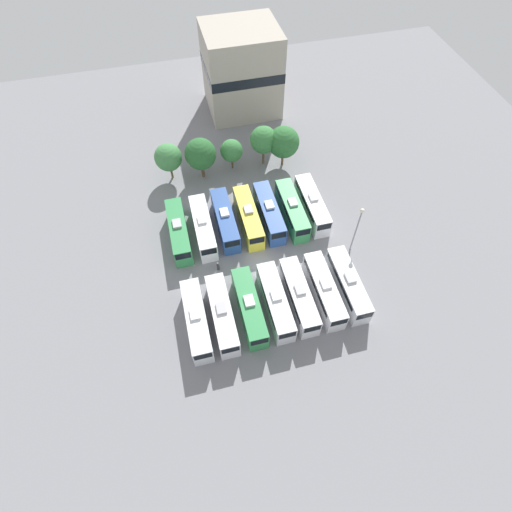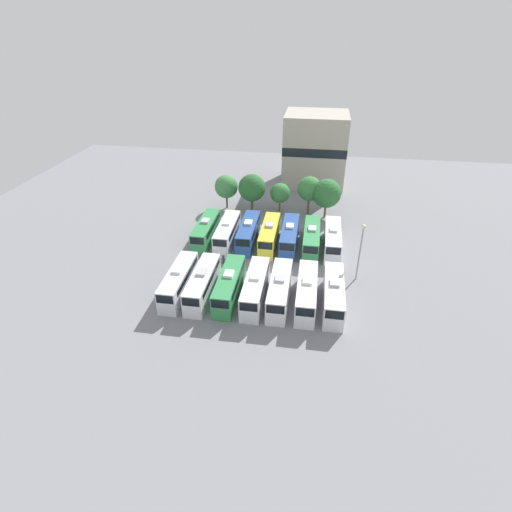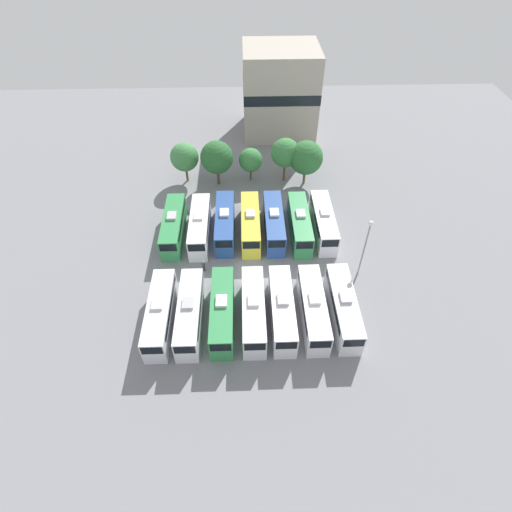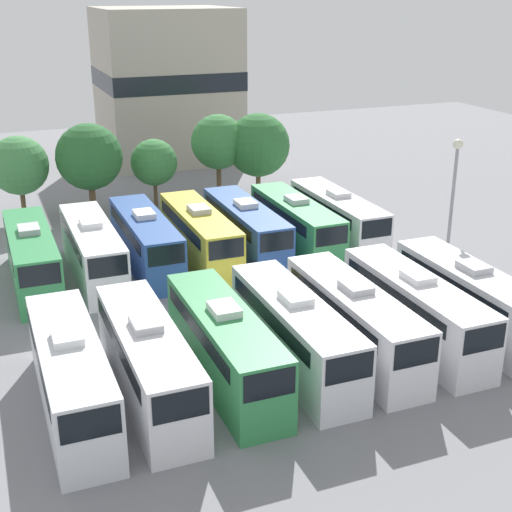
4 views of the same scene
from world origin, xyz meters
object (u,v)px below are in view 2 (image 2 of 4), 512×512
(bus_8, at_px, (227,232))
(bus_6, at_px, (333,294))
(bus_0, at_px, (179,280))
(bus_13, at_px, (332,239))
(bus_7, at_px, (206,230))
(bus_4, at_px, (280,289))
(tree_3, at_px, (310,189))
(bus_9, at_px, (248,232))
(depot_building, at_px, (315,149))
(bus_5, at_px, (307,291))
(bus_11, at_px, (290,235))
(tree_1, at_px, (252,188))
(bus_12, at_px, (311,238))
(tree_2, at_px, (280,193))
(light_pole, at_px, (361,244))
(bus_1, at_px, (203,283))
(bus_3, at_px, (255,287))
(tree_0, at_px, (226,187))
(bus_2, at_px, (229,284))
(tree_4, at_px, (327,193))
(bus_10, at_px, (269,234))
(worker_person, at_px, (223,259))

(bus_8, bearing_deg, bus_6, -40.45)
(bus_0, bearing_deg, bus_13, 36.24)
(bus_6, height_order, bus_7, same)
(bus_4, relative_size, tree_3, 1.45)
(bus_9, relative_size, depot_building, 0.70)
(bus_5, xyz_separation_m, bus_11, (-3.41, 14.84, 0.00))
(tree_1, height_order, depot_building, depot_building)
(bus_12, bearing_deg, tree_2, 115.82)
(light_pole, bearing_deg, bus_0, -163.94)
(bus_1, relative_size, bus_3, 1.00)
(tree_0, bearing_deg, bus_13, -33.40)
(bus_5, relative_size, bus_6, 1.00)
(bus_9, height_order, bus_13, same)
(bus_2, relative_size, bus_8, 1.00)
(bus_8, distance_m, tree_0, 14.00)
(bus_4, height_order, bus_13, same)
(bus_3, distance_m, tree_4, 28.22)
(tree_1, bearing_deg, bus_5, -66.87)
(bus_0, bearing_deg, bus_8, 77.02)
(bus_10, distance_m, worker_person, 9.29)
(bus_1, relative_size, depot_building, 0.70)
(bus_4, bearing_deg, bus_10, 102.19)
(bus_13, bearing_deg, bus_0, -143.76)
(tree_3, bearing_deg, bus_13, -71.35)
(bus_2, height_order, bus_10, same)
(bus_4, bearing_deg, bus_1, -179.00)
(bus_3, height_order, bus_5, same)
(worker_person, bearing_deg, bus_10, 48.81)
(bus_12, xyz_separation_m, light_pole, (6.66, -7.84, 3.90))
(bus_7, relative_size, tree_0, 1.60)
(bus_10, bearing_deg, bus_8, -178.00)
(tree_0, relative_size, tree_4, 0.90)
(light_pole, xyz_separation_m, tree_0, (-23.36, 21.27, -1.44))
(bus_2, distance_m, bus_7, 16.25)
(tree_2, bearing_deg, tree_3, -2.11)
(bus_7, distance_m, bus_13, 20.55)
(bus_9, xyz_separation_m, bus_12, (10.26, -0.53, 0.00))
(tree_1, height_order, tree_3, tree_1)
(tree_2, bearing_deg, bus_10, -91.47)
(bus_2, xyz_separation_m, bus_11, (6.70, 14.87, 0.00))
(tree_3, bearing_deg, bus_6, -81.09)
(bus_13, distance_m, depot_building, 30.36)
(bus_5, xyz_separation_m, bus_13, (3.40, 14.76, 0.00))
(bus_8, relative_size, bus_12, 1.00)
(bus_1, bearing_deg, light_pole, 18.53)
(bus_12, bearing_deg, bus_0, -139.30)
(tree_0, bearing_deg, bus_11, -44.81)
(bus_5, bearing_deg, bus_0, -179.48)
(bus_1, bearing_deg, bus_5, 0.77)
(bus_1, distance_m, bus_8, 14.68)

